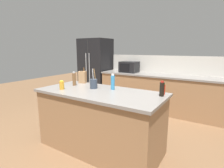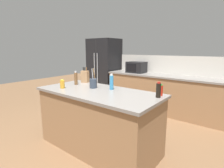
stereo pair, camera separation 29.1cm
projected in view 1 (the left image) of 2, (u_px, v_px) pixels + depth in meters
name	position (u px, v px, depth m)	size (l,w,h in m)	color
ground_plane	(100.00, 148.00, 2.82)	(14.00, 14.00, 0.00)	brown
back_counter_run	(161.00, 93.00, 4.39)	(3.25, 0.66, 0.94)	#936B47
wall_backsplash	(166.00, 65.00, 4.51)	(3.21, 0.03, 0.46)	beige
kitchen_island	(100.00, 120.00, 2.72)	(1.94, 0.90, 0.94)	#936B47
refrigerator	(96.00, 70.00, 5.44)	(0.87, 0.75, 1.87)	black
microwave	(129.00, 67.00, 4.75)	(0.46, 0.39, 0.29)	black
knife_block	(83.00, 77.00, 3.25)	(0.16, 0.14, 0.29)	#A87C54
utensil_crock	(94.00, 83.00, 2.80)	(0.12, 0.12, 0.32)	#333D4C
pepper_grinder	(74.00, 79.00, 3.03)	(0.06, 0.06, 0.24)	brown
soy_sauce_bottle	(162.00, 89.00, 2.33)	(0.06, 0.06, 0.21)	black
hot_sauce_bottle	(164.00, 89.00, 2.43)	(0.05, 0.05, 0.16)	red
dish_soap_bottle	(113.00, 82.00, 2.71)	(0.06, 0.06, 0.25)	#3384BC
honey_jar	(62.00, 85.00, 2.73)	(0.07, 0.07, 0.14)	gold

